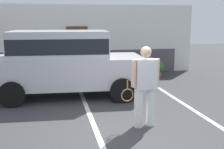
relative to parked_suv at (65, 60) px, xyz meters
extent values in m
plane|color=#38383A|center=(0.97, -3.30, -1.15)|extent=(40.00, 40.00, 0.00)
cube|color=silver|center=(0.51, -1.80, -1.14)|extent=(0.12, 4.40, 0.01)
cube|color=silver|center=(3.28, -1.80, -1.14)|extent=(0.12, 4.40, 0.01)
cube|color=white|center=(0.97, 3.53, 0.37)|extent=(10.02, 0.30, 3.02)
cube|color=#4C4C51|center=(0.97, 3.33, -0.62)|extent=(8.42, 0.10, 1.06)
cube|color=brown|center=(0.69, 3.31, -0.10)|extent=(0.90, 0.06, 2.10)
cube|color=#B7B7BC|center=(0.11, -0.01, -0.35)|extent=(4.72, 2.21, 0.90)
cube|color=#B7B7BC|center=(-0.14, 0.01, 0.50)|extent=(3.01, 1.96, 0.80)
cube|color=black|center=(-0.14, 0.01, 0.48)|extent=(2.96, 1.97, 0.44)
cylinder|color=black|center=(1.72, 0.83, -0.79)|extent=(0.74, 0.31, 0.72)
cylinder|color=black|center=(1.59, -1.06, -0.79)|extent=(0.74, 0.31, 0.72)
cylinder|color=black|center=(-1.37, 1.05, -0.79)|extent=(0.74, 0.31, 0.72)
cylinder|color=black|center=(-1.50, -0.85, -0.79)|extent=(0.74, 0.31, 0.72)
cylinder|color=white|center=(1.78, -2.96, -0.71)|extent=(0.21, 0.21, 0.88)
cylinder|color=white|center=(1.48, -2.99, -0.71)|extent=(0.21, 0.21, 0.88)
cube|color=silver|center=(1.63, -2.97, 0.06)|extent=(0.48, 0.33, 0.66)
sphere|color=beige|center=(1.63, -2.97, 0.55)|extent=(0.24, 0.24, 0.24)
cylinder|color=beige|center=(1.91, -2.94, 0.09)|extent=(0.11, 0.11, 0.60)
cylinder|color=beige|center=(1.35, -3.01, 0.09)|extent=(0.11, 0.11, 0.60)
torus|color=olive|center=(1.22, -2.97, -0.40)|extent=(0.37, 0.07, 0.37)
cylinder|color=olive|center=(1.22, -2.97, -0.16)|extent=(0.03, 0.03, 0.20)
cylinder|color=#9E5638|center=(3.98, 2.27, -1.04)|extent=(0.34, 0.34, 0.21)
sphere|color=#2D6B28|center=(3.98, 2.27, -0.71)|extent=(0.53, 0.53, 0.53)
camera|label=1|loc=(-0.35, -8.73, 1.24)|focal=44.85mm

